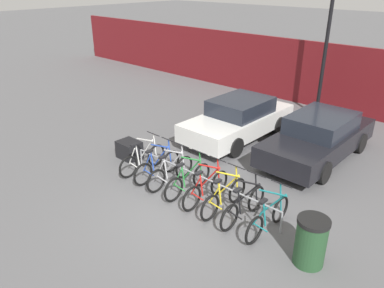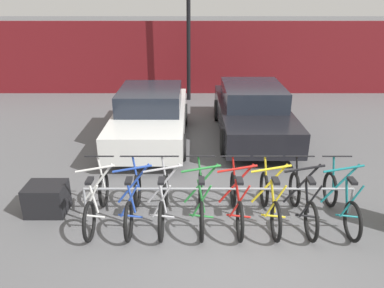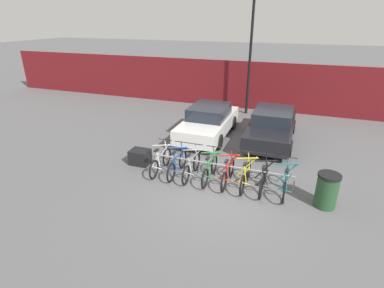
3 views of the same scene
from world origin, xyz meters
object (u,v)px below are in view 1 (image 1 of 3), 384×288
(cargo_crate, at_px, (129,150))
(bicycle_yellow, at_px, (224,197))
(bike_rack, at_px, (201,178))
(bicycle_green, at_px, (188,180))
(trash_bin, at_px, (311,241))
(bicycle_black, at_px, (243,206))
(lamp_post, at_px, (330,21))
(car_black, at_px, (319,137))
(bicycle_silver, at_px, (171,172))
(bicycle_teal, at_px, (268,218))
(car_white, at_px, (239,119))
(bicycle_red, at_px, (206,189))
(bicycle_blue, at_px, (157,166))
(bicycle_white, at_px, (143,159))

(cargo_crate, bearing_deg, bicycle_yellow, -4.06)
(bike_rack, relative_size, bicycle_yellow, 2.78)
(bicycle_green, height_order, trash_bin, bicycle_green)
(bicycle_black, height_order, lamp_post, lamp_post)
(car_black, xyz_separation_m, lamp_post, (-1.78, 3.71, 3.00))
(bicycle_silver, distance_m, bicycle_yellow, 1.83)
(bicycle_teal, relative_size, car_white, 0.39)
(bicycle_red, height_order, car_white, car_white)
(car_white, bearing_deg, bicycle_red, -64.43)
(bicycle_silver, height_order, bicycle_green, same)
(lamp_post, xyz_separation_m, cargo_crate, (-2.50, -7.69, -3.41))
(bicycle_yellow, xyz_separation_m, cargo_crate, (-3.96, 0.28, -0.10))
(bicycle_blue, relative_size, lamp_post, 0.26)
(bicycle_yellow, bearing_deg, cargo_crate, 172.60)
(bicycle_white, distance_m, car_white, 3.94)
(bicycle_blue, height_order, trash_bin, bicycle_blue)
(trash_bin, bearing_deg, bicycle_green, 175.33)
(bicycle_green, xyz_separation_m, bicycle_yellow, (1.19, 0.00, 0.00))
(bicycle_blue, xyz_separation_m, trash_bin, (4.71, -0.29, 0.14))
(bicycle_blue, xyz_separation_m, lamp_post, (0.89, 7.97, 3.31))
(bicycle_black, bearing_deg, lamp_post, 100.38)
(cargo_crate, bearing_deg, car_black, 42.98)
(bicycle_white, xyz_separation_m, bicycle_black, (3.54, 0.00, 0.00))
(bicycle_red, xyz_separation_m, bicycle_teal, (1.80, 0.00, 0.00))
(bike_rack, xyz_separation_m, car_white, (-1.56, 3.74, 0.19))
(bicycle_yellow, height_order, bicycle_black, same)
(bicycle_silver, relative_size, cargo_crate, 2.44)
(bicycle_white, bearing_deg, car_white, 80.88)
(bicycle_yellow, height_order, trash_bin, bicycle_yellow)
(bicycle_white, height_order, bicycle_silver, same)
(car_white, bearing_deg, bicycle_white, -97.95)
(bicycle_red, xyz_separation_m, bicycle_black, (1.14, 0.00, 0.00))
(car_white, distance_m, lamp_post, 5.16)
(bicycle_red, relative_size, bicycle_black, 1.00)
(bicycle_silver, xyz_separation_m, cargo_crate, (-2.13, 0.28, -0.10))
(bike_rack, relative_size, cargo_crate, 6.78)
(bicycle_red, xyz_separation_m, lamp_post, (-0.89, 7.97, 3.31))
(bicycle_silver, relative_size, bicycle_black, 1.00)
(bicycle_silver, relative_size, bicycle_green, 1.00)
(bike_rack, relative_size, bicycle_silver, 2.78)
(bike_rack, height_order, bicycle_green, bicycle_green)
(bike_rack, distance_m, bicycle_red, 0.36)
(bicycle_white, height_order, bicycle_red, same)
(bicycle_black, bearing_deg, bicycle_white, 176.14)
(bicycle_green, distance_m, cargo_crate, 2.79)
(bike_rack, distance_m, cargo_crate, 3.09)
(car_white, bearing_deg, bicycle_black, -52.36)
(bicycle_blue, bearing_deg, bicycle_green, 0.17)
(bicycle_yellow, height_order, car_white, car_white)
(bicycle_yellow, relative_size, car_white, 0.39)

